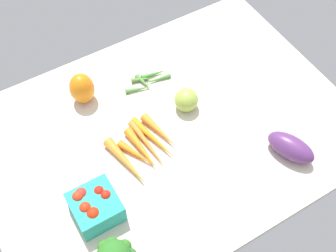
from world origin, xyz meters
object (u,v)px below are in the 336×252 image
heirloom_tomato_green (186,100)px  bell_pepper_orange (82,88)px  carrot_bunch (143,148)px  okra_pile (148,81)px  berry_basket (95,206)px  eggplant (291,147)px

heirloom_tomato_green → bell_pepper_orange: size_ratio=0.68×
heirloom_tomato_green → carrot_bunch: (17.97, 6.76, -2.18)cm
heirloom_tomato_green → okra_pile: 15.22cm
carrot_bunch → okra_pile: size_ratio=1.30×
berry_basket → bell_pepper_orange: bell_pepper_orange is taller
berry_basket → bell_pepper_orange: size_ratio=1.10×
heirloom_tomato_green → bell_pepper_orange: 30.33cm
heirloom_tomato_green → carrot_bunch: heirloom_tomato_green is taller
carrot_bunch → eggplant: bearing=147.9°
heirloom_tomato_green → carrot_bunch: size_ratio=0.33×
heirloom_tomato_green → okra_pile: heirloom_tomato_green is taller
carrot_bunch → bell_pepper_orange: size_ratio=2.04×
heirloom_tomato_green → okra_pile: size_ratio=0.43×
heirloom_tomato_green → okra_pile: bearing=-70.4°
okra_pile → berry_basket: bearing=44.0°
carrot_bunch → okra_pile: (-12.95, -20.86, -0.52)cm
heirloom_tomato_green → eggplant: heirloom_tomato_green is taller
okra_pile → eggplant: bearing=116.2°
heirloom_tomato_green → eggplant: 31.92cm
carrot_bunch → berry_basket: bearing=27.6°
carrot_bunch → bell_pepper_orange: 25.81cm
berry_basket → eggplant: 53.67cm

